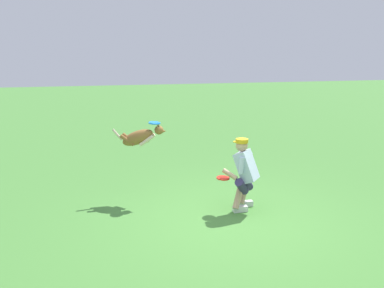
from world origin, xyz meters
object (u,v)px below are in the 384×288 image
person (244,172)px  dog (140,137)px  frisbee_flying (154,123)px  frisbee_held (223,178)px

person → dog: (1.69, -1.06, 0.51)m
dog → frisbee_flying: (-0.26, 0.10, 0.28)m
frisbee_flying → frisbee_held: 1.65m
person → frisbee_flying: (1.43, -0.96, 0.78)m
person → frisbee_flying: 1.89m
person → frisbee_held: 0.40m
dog → frisbee_held: bearing=-19.3°
person → frisbee_held: bearing=38.4°
person → dog: 2.06m
frisbee_flying → dog: bearing=-21.9°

